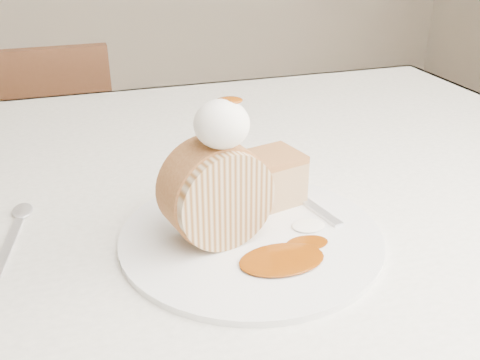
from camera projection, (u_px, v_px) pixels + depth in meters
name	position (u px, v px, depth m)	size (l,w,h in m)	color
table	(178.00, 226.00, 0.82)	(1.40, 0.90, 0.75)	white
chair_far	(45.00, 171.00, 1.46)	(0.39, 0.39, 0.81)	brown
plate	(251.00, 236.00, 0.62)	(0.30, 0.30, 0.01)	white
roulade_slice	(217.00, 193.00, 0.59)	(0.11, 0.11, 0.06)	#CAB48C
cake_chunk	(272.00, 181.00, 0.68)	(0.07, 0.06, 0.06)	#A36D3D
whipped_cream	(222.00, 124.00, 0.55)	(0.06, 0.06, 0.05)	white
caramel_drizzle	(229.00, 94.00, 0.54)	(0.03, 0.02, 0.01)	#753104
caramel_pool	(282.00, 259.00, 0.57)	(0.09, 0.06, 0.00)	#753104
fork	(307.00, 203.00, 0.68)	(0.02, 0.18, 0.00)	silver
spoon	(9.00, 246.00, 0.60)	(0.02, 0.15, 0.00)	silver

